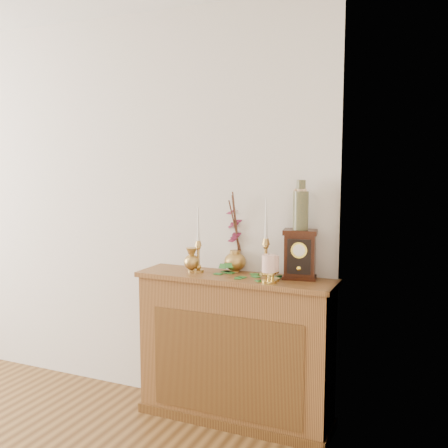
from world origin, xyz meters
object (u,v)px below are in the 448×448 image
at_px(mantel_clock, 300,255).
at_px(ceramic_vase, 301,207).
at_px(candlestick_left, 198,251).
at_px(bud_vase, 192,260).
at_px(candlestick_center, 266,251).
at_px(ginger_jar, 236,235).

height_order(mantel_clock, ceramic_vase, ceramic_vase).
distance_m(candlestick_left, bud_vase, 0.07).
relative_size(candlestick_center, bud_vase, 3.01).
distance_m(candlestick_left, candlestick_center, 0.43).
bearing_deg(mantel_clock, candlestick_center, 169.11).
xyz_separation_m(candlestick_left, mantel_clock, (0.63, 0.08, 0.01)).
height_order(candlestick_center, mantel_clock, candlestick_center).
distance_m(ginger_jar, ceramic_vase, 0.49).
relative_size(mantel_clock, ceramic_vase, 1.01).
bearing_deg(candlestick_left, ceramic_vase, 7.80).
bearing_deg(candlestick_center, candlestick_left, -168.30).
height_order(candlestick_left, ginger_jar, ginger_jar).
bearing_deg(bud_vase, ginger_jar, 36.36).
height_order(ginger_jar, ceramic_vase, ceramic_vase).
xyz_separation_m(candlestick_center, bud_vase, (-0.46, -0.11, -0.08)).
bearing_deg(ceramic_vase, mantel_clock, -79.79).
height_order(candlestick_center, ginger_jar, ginger_jar).
relative_size(ginger_jar, mantel_clock, 1.73).
relative_size(candlestick_center, ceramic_vase, 1.60).
xyz_separation_m(mantel_clock, ceramic_vase, (-0.00, 0.00, 0.28)).
distance_m(bud_vase, ginger_jar, 0.32).
xyz_separation_m(candlestick_left, ceramic_vase, (0.63, 0.09, 0.29)).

